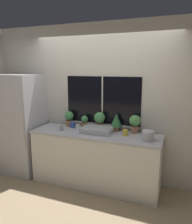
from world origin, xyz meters
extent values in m
plane|color=#937F60|center=(0.00, 0.00, 0.00)|extent=(14.00, 14.00, 0.00)
cube|color=beige|center=(0.00, 0.67, 1.35)|extent=(8.00, 0.06, 2.70)
cube|color=black|center=(0.00, 0.64, 1.40)|extent=(1.34, 0.01, 0.82)
cube|color=beige|center=(0.00, 0.63, 1.40)|extent=(0.02, 0.01, 0.82)
cube|color=beige|center=(0.00, 0.63, 0.98)|extent=(1.40, 0.04, 0.03)
cube|color=beige|center=(-2.15, 1.50, 1.35)|extent=(0.06, 7.00, 2.70)
cube|color=silver|center=(0.00, 0.30, 0.44)|extent=(2.12, 0.60, 0.88)
cube|color=#ADADB2|center=(0.00, 0.30, 0.89)|extent=(2.14, 0.63, 0.03)
cube|color=#B7B7BC|center=(-1.50, 0.30, 0.92)|extent=(0.75, 0.69, 1.84)
cylinder|color=silver|center=(-1.15, -0.05, 1.01)|extent=(0.02, 0.02, 0.83)
cube|color=#ADADB2|center=(0.02, 0.34, 0.96)|extent=(0.50, 0.38, 0.09)
cylinder|color=#B7B7BC|center=(0.02, 0.56, 0.93)|extent=(0.04, 0.04, 0.03)
cylinder|color=#B7B7BC|center=(0.02, 0.56, 1.06)|extent=(0.02, 0.02, 0.24)
cylinder|color=#9E6B4C|center=(-0.61, 0.53, 0.97)|extent=(0.12, 0.12, 0.11)
sphere|color=#478E4C|center=(-0.61, 0.53, 1.10)|extent=(0.16, 0.16, 0.16)
cylinder|color=#9E6B4C|center=(-0.30, 0.53, 0.96)|extent=(0.12, 0.12, 0.09)
sphere|color=#478E4C|center=(-0.30, 0.53, 1.06)|extent=(0.12, 0.12, 0.12)
cylinder|color=#9E6B4C|center=(-0.01, 0.53, 0.97)|extent=(0.11, 0.11, 0.11)
sphere|color=#478E4C|center=(-0.01, 0.53, 1.12)|extent=(0.19, 0.19, 0.19)
cylinder|color=#9E6B4C|center=(0.29, 0.53, 0.95)|extent=(0.10, 0.10, 0.08)
cone|color=#2D6638|center=(0.29, 0.53, 1.10)|extent=(0.19, 0.19, 0.21)
cylinder|color=#9E6B4C|center=(0.60, 0.53, 0.97)|extent=(0.12, 0.12, 0.11)
sphere|color=#569951|center=(0.60, 0.53, 1.12)|extent=(0.19, 0.19, 0.19)
cylinder|color=white|center=(-0.33, 0.34, 0.97)|extent=(0.06, 0.06, 0.11)
cylinder|color=black|center=(-0.33, 0.34, 1.04)|extent=(0.03, 0.03, 0.03)
cylinder|color=gold|center=(0.49, 0.34, 0.96)|extent=(0.08, 0.08, 0.09)
cylinder|color=gray|center=(-0.58, 0.23, 0.95)|extent=(0.07, 0.07, 0.09)
cylinder|color=#3351AD|center=(-0.49, 0.45, 0.96)|extent=(0.08, 0.08, 0.10)
cylinder|color=#B2B2B7|center=(0.85, 0.23, 0.98)|extent=(0.18, 0.18, 0.15)
cone|color=#B2B2B7|center=(0.85, 0.23, 1.07)|extent=(0.15, 0.15, 0.02)
camera|label=1|loc=(1.26, -2.88, 1.96)|focal=35.00mm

